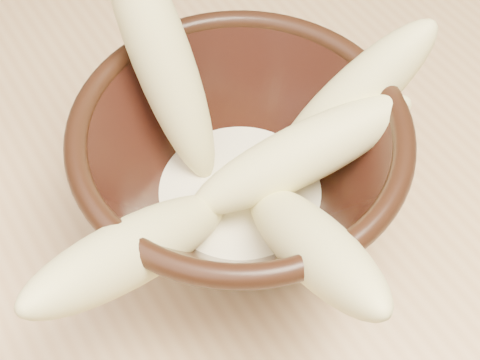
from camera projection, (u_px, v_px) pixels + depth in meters
name	position (u px, v px, depth m)	size (l,w,h in m)	color
bowl	(240.00, 171.00, 0.43)	(0.21, 0.21, 0.11)	black
milk_puddle	(240.00, 196.00, 0.46)	(0.12, 0.12, 0.02)	#F3E8C3
banana_upright	(161.00, 55.00, 0.42)	(0.04, 0.04, 0.18)	#E9DE89
banana_left	(139.00, 248.00, 0.37)	(0.04, 0.04, 0.18)	#E9DE89
banana_right	(350.00, 102.00, 0.43)	(0.04, 0.04, 0.14)	#E9DE89
banana_across	(301.00, 155.00, 0.42)	(0.04, 0.04, 0.15)	#E9DE89
banana_front	(309.00, 243.00, 0.37)	(0.04, 0.04, 0.17)	#E9DE89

